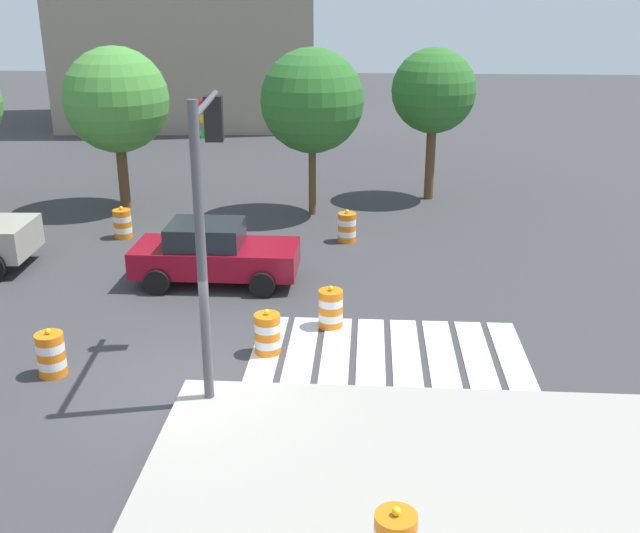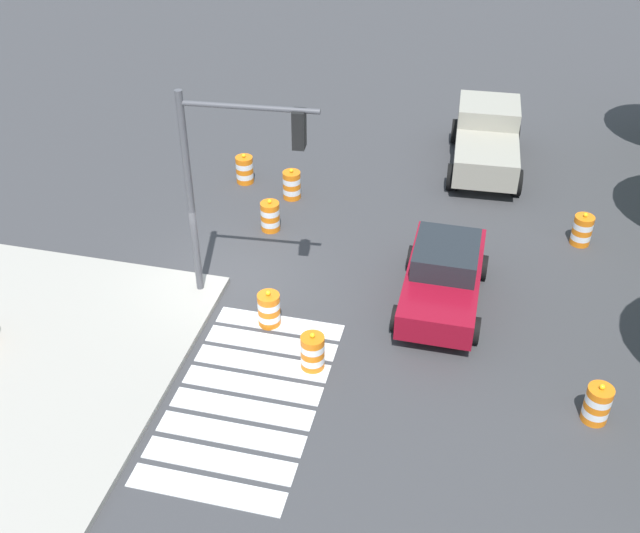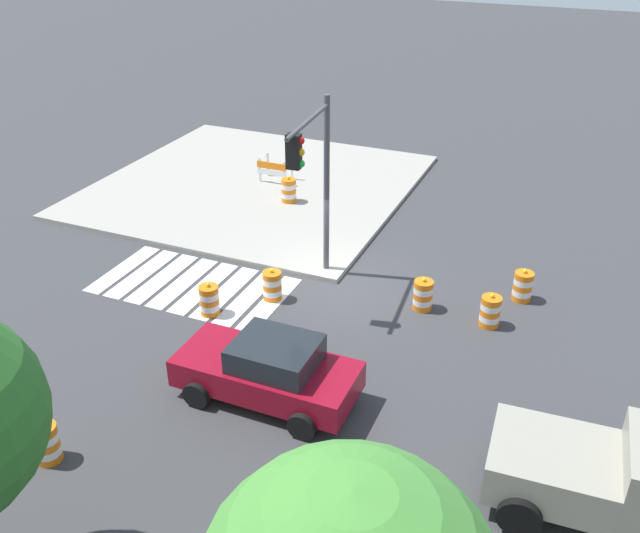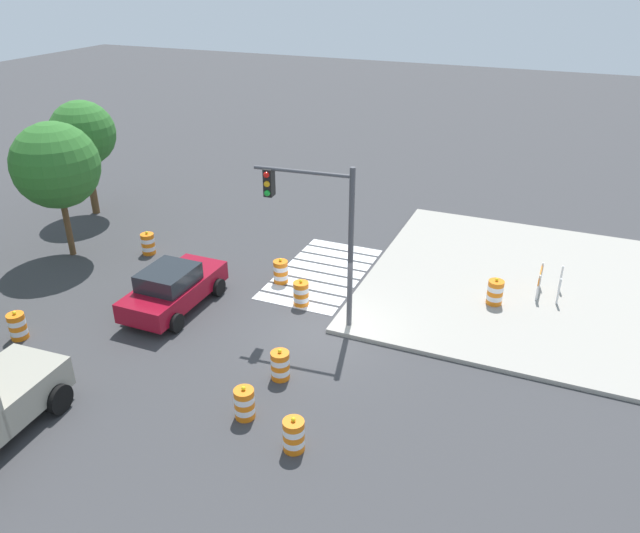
{
  "view_description": "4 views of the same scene",
  "coord_description": "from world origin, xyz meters",
  "px_view_note": "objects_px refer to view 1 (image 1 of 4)",
  "views": [
    {
      "loc": [
        3.48,
        -12.74,
        7.3
      ],
      "look_at": [
        2.5,
        2.24,
        1.75
      ],
      "focal_mm": 41.94,
      "sensor_mm": 36.0,
      "label": 1
    },
    {
      "loc": [
        15.62,
        6.28,
        12.39
      ],
      "look_at": [
        0.5,
        2.62,
        1.3
      ],
      "focal_mm": 43.29,
      "sensor_mm": 36.0,
      "label": 2
    },
    {
      "loc": [
        -6.77,
        17.18,
        10.76
      ],
      "look_at": [
        -0.2,
        1.76,
        1.55
      ],
      "focal_mm": 39.04,
      "sensor_mm": 36.0,
      "label": 3
    },
    {
      "loc": [
        -16.11,
        -6.54,
        11.2
      ],
      "look_at": [
        1.65,
        0.9,
        1.56
      ],
      "focal_mm": 34.48,
      "sensor_mm": 36.0,
      "label": 4
    }
  ],
  "objects_px": {
    "traffic_light_pole": "(206,186)",
    "traffic_barrel_median_far": "(51,354)",
    "traffic_barrel_crosswalk_end": "(267,334)",
    "traffic_barrel_near_corner": "(347,227)",
    "traffic_barrel_far_curb": "(331,309)",
    "street_tree_streetside_near": "(434,92)",
    "sports_car": "(214,253)",
    "street_tree_streetside_far": "(312,101)",
    "street_tree_corner_lot": "(116,100)",
    "traffic_barrel_opposite_curb": "(123,224)"
  },
  "relations": [
    {
      "from": "traffic_light_pole",
      "to": "street_tree_streetside_near",
      "type": "xyz_separation_m",
      "value": [
        5.26,
        14.08,
        0.02
      ]
    },
    {
      "from": "traffic_barrel_crosswalk_end",
      "to": "traffic_barrel_near_corner",
      "type": "bearing_deg",
      "value": 79.43
    },
    {
      "from": "traffic_barrel_near_corner",
      "to": "street_tree_streetside_near",
      "type": "relative_size",
      "value": 0.19
    },
    {
      "from": "street_tree_streetside_far",
      "to": "street_tree_streetside_near",
      "type": "bearing_deg",
      "value": 29.53
    },
    {
      "from": "traffic_barrel_median_far",
      "to": "street_tree_streetside_near",
      "type": "height_order",
      "value": "street_tree_streetside_near"
    },
    {
      "from": "traffic_barrel_median_far",
      "to": "street_tree_corner_lot",
      "type": "distance_m",
      "value": 12.91
    },
    {
      "from": "street_tree_streetside_near",
      "to": "street_tree_streetside_far",
      "type": "xyz_separation_m",
      "value": [
        -4.18,
        -2.37,
        -0.05
      ]
    },
    {
      "from": "traffic_barrel_median_far",
      "to": "traffic_barrel_far_curb",
      "type": "xyz_separation_m",
      "value": [
        5.49,
        2.66,
        0.0
      ]
    },
    {
      "from": "street_tree_streetside_near",
      "to": "street_tree_corner_lot",
      "type": "relative_size",
      "value": 0.98
    },
    {
      "from": "traffic_barrel_near_corner",
      "to": "traffic_barrel_crosswalk_end",
      "type": "distance_m",
      "value": 7.88
    },
    {
      "from": "traffic_barrel_far_curb",
      "to": "sports_car",
      "type": "bearing_deg",
      "value": 140.71
    },
    {
      "from": "traffic_light_pole",
      "to": "street_tree_streetside_near",
      "type": "bearing_deg",
      "value": 69.51
    },
    {
      "from": "sports_car",
      "to": "street_tree_streetside_far",
      "type": "distance_m",
      "value": 7.6
    },
    {
      "from": "traffic_barrel_median_far",
      "to": "street_tree_streetside_far",
      "type": "relative_size",
      "value": 0.18
    },
    {
      "from": "traffic_barrel_crosswalk_end",
      "to": "street_tree_streetside_far",
      "type": "relative_size",
      "value": 0.18
    },
    {
      "from": "traffic_barrel_near_corner",
      "to": "traffic_barrel_opposite_curb",
      "type": "distance_m",
      "value": 7.04
    },
    {
      "from": "traffic_barrel_far_curb",
      "to": "street_tree_streetside_far",
      "type": "bearing_deg",
      "value": 96.88
    },
    {
      "from": "street_tree_streetside_near",
      "to": "sports_car",
      "type": "bearing_deg",
      "value": -124.96
    },
    {
      "from": "sports_car",
      "to": "traffic_barrel_opposite_curb",
      "type": "bearing_deg",
      "value": 135.31
    },
    {
      "from": "traffic_barrel_far_curb",
      "to": "traffic_barrel_crosswalk_end",
      "type": "bearing_deg",
      "value": -131.6
    },
    {
      "from": "traffic_barrel_opposite_curb",
      "to": "sports_car",
      "type": "bearing_deg",
      "value": -44.69
    },
    {
      "from": "traffic_barrel_median_far",
      "to": "traffic_barrel_opposite_curb",
      "type": "relative_size",
      "value": 1.0
    },
    {
      "from": "sports_car",
      "to": "street_tree_corner_lot",
      "type": "bearing_deg",
      "value": 123.57
    },
    {
      "from": "traffic_light_pole",
      "to": "traffic_barrel_median_far",
      "type": "bearing_deg",
      "value": -176.25
    },
    {
      "from": "traffic_barrel_near_corner",
      "to": "traffic_barrel_crosswalk_end",
      "type": "bearing_deg",
      "value": -100.57
    },
    {
      "from": "traffic_barrel_far_curb",
      "to": "traffic_barrel_near_corner",
      "type": "bearing_deg",
      "value": 88.43
    },
    {
      "from": "traffic_barrel_opposite_curb",
      "to": "street_tree_streetside_near",
      "type": "xyz_separation_m",
      "value": [
        9.92,
        5.4,
        3.48
      ]
    },
    {
      "from": "traffic_barrel_far_curb",
      "to": "street_tree_streetside_near",
      "type": "height_order",
      "value": "street_tree_streetside_near"
    },
    {
      "from": "street_tree_corner_lot",
      "to": "street_tree_streetside_far",
      "type": "bearing_deg",
      "value": -2.7
    },
    {
      "from": "sports_car",
      "to": "street_tree_corner_lot",
      "type": "height_order",
      "value": "street_tree_corner_lot"
    },
    {
      "from": "street_tree_corner_lot",
      "to": "traffic_barrel_crosswalk_end",
      "type": "bearing_deg",
      "value": -59.21
    },
    {
      "from": "traffic_barrel_near_corner",
      "to": "traffic_light_pole",
      "type": "xyz_separation_m",
      "value": [
        -2.38,
        -8.76,
        3.46
      ]
    },
    {
      "from": "traffic_barrel_far_curb",
      "to": "traffic_light_pole",
      "type": "xyz_separation_m",
      "value": [
        -2.2,
        -2.44,
        3.46
      ]
    },
    {
      "from": "traffic_barrel_opposite_curb",
      "to": "street_tree_corner_lot",
      "type": "bearing_deg",
      "value": 106.24
    },
    {
      "from": "sports_car",
      "to": "traffic_barrel_crosswalk_end",
      "type": "relative_size",
      "value": 4.22
    },
    {
      "from": "traffic_barrel_crosswalk_end",
      "to": "street_tree_corner_lot",
      "type": "distance_m",
      "value": 13.26
    },
    {
      "from": "sports_car",
      "to": "traffic_barrel_near_corner",
      "type": "xyz_separation_m",
      "value": [
        3.4,
        3.67,
        -0.36
      ]
    },
    {
      "from": "sports_car",
      "to": "traffic_barrel_median_far",
      "type": "distance_m",
      "value": 5.77
    },
    {
      "from": "sports_car",
      "to": "traffic_barrel_median_far",
      "type": "relative_size",
      "value": 4.22
    },
    {
      "from": "street_tree_streetside_near",
      "to": "street_tree_streetside_far",
      "type": "distance_m",
      "value": 4.8
    },
    {
      "from": "traffic_barrel_near_corner",
      "to": "traffic_barrel_opposite_curb",
      "type": "relative_size",
      "value": 1.0
    },
    {
      "from": "traffic_barrel_median_far",
      "to": "street_tree_streetside_far",
      "type": "xyz_separation_m",
      "value": [
        4.37,
        11.93,
        3.43
      ]
    },
    {
      "from": "street_tree_streetside_near",
      "to": "traffic_barrel_median_far",
      "type": "bearing_deg",
      "value": -120.87
    },
    {
      "from": "traffic_barrel_opposite_curb",
      "to": "street_tree_streetside_near",
      "type": "relative_size",
      "value": 0.19
    },
    {
      "from": "traffic_barrel_crosswalk_end",
      "to": "traffic_light_pole",
      "type": "bearing_deg",
      "value": -132.61
    },
    {
      "from": "traffic_barrel_near_corner",
      "to": "traffic_barrel_far_curb",
      "type": "distance_m",
      "value": 6.32
    },
    {
      "from": "traffic_light_pole",
      "to": "street_tree_corner_lot",
      "type": "bearing_deg",
      "value": 115.1
    },
    {
      "from": "sports_car",
      "to": "traffic_barrel_opposite_curb",
      "type": "relative_size",
      "value": 4.22
    },
    {
      "from": "street_tree_corner_lot",
      "to": "traffic_barrel_near_corner",
      "type": "bearing_deg",
      "value": -22.21
    },
    {
      "from": "traffic_barrel_opposite_curb",
      "to": "street_tree_streetside_far",
      "type": "distance_m",
      "value": 7.35
    }
  ]
}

